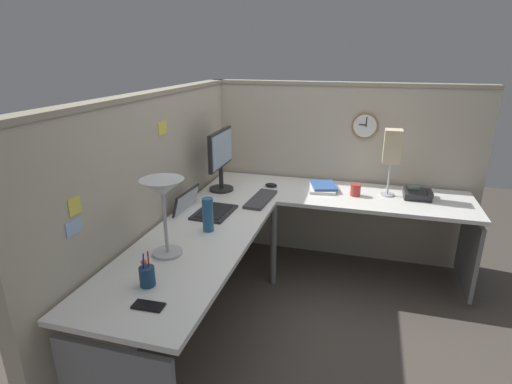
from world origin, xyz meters
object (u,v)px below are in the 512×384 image
desk_lamp_paper (392,148)px  cell_phone (148,306)px  monitor (221,156)px  laptop (202,208)px  keyboard (261,199)px  book_stack (323,187)px  wall_clock (365,126)px  office_phone (418,194)px  desk_lamp_dome (163,194)px  pen_cup (147,276)px  thermos_flask (208,215)px  computer_mouse (271,185)px  coffee_mug (355,190)px

desk_lamp_paper → cell_phone: bearing=149.8°
monitor → laptop: (-0.49, -0.03, -0.27)m
monitor → desk_lamp_paper: size_ratio=0.94×
keyboard → desk_lamp_paper: 1.09m
book_stack → wall_clock: size_ratio=1.45×
office_phone → desk_lamp_paper: desk_lamp_paper is taller
desk_lamp_dome → desk_lamp_paper: 1.84m
pen_cup → desk_lamp_paper: bearing=-34.6°
desk_lamp_dome → thermos_flask: 0.45m
laptop → office_phone: (0.72, -1.52, 0.01)m
pen_cup → desk_lamp_paper: size_ratio=0.34×
monitor → computer_mouse: (0.19, -0.38, -0.28)m
laptop → thermos_flask: bearing=-149.8°
thermos_flask → wall_clock: size_ratio=1.00×
keyboard → wall_clock: (0.68, -0.72, 0.49)m
computer_mouse → book_stack: book_stack is taller
cell_phone → desk_lamp_paper: desk_lamp_paper is taller
computer_mouse → office_phone: bearing=-87.9°
desk_lamp_dome → book_stack: 1.59m
coffee_mug → wall_clock: bearing=-3.8°
desk_lamp_dome → monitor: bearing=4.7°
laptop → pen_cup: bearing=-172.8°
keyboard → thermos_flask: 0.66m
laptop → coffee_mug: size_ratio=4.12×
monitor → desk_lamp_paper: 1.35m
pen_cup → desk_lamp_paper: 2.09m
cell_phone → office_phone: size_ratio=0.69×
pen_cup → wall_clock: (1.99, -0.95, 0.45)m
desk_lamp_dome → coffee_mug: desk_lamp_dome is taller
desk_lamp_paper → book_stack: bearing=89.6°
keyboard → thermos_flask: size_ratio=1.95×
monitor → pen_cup: monitor is taller
laptop → keyboard: laptop is taller
office_phone → book_stack: size_ratio=0.66×
laptop → desk_lamp_dome: desk_lamp_dome is taller
thermos_flask → coffee_mug: size_ratio=2.29×
book_stack → desk_lamp_paper: (-0.00, -0.51, 0.36)m
desk_lamp_paper → coffee_mug: (-0.08, 0.25, -0.34)m
laptop → monitor: bearing=3.5°
office_phone → wall_clock: size_ratio=0.95×
desk_lamp_dome → wall_clock: (1.67, -1.01, 0.14)m
laptop → book_stack: laptop is taller
keyboard → book_stack: size_ratio=1.34×
laptop → office_phone: 1.68m
desk_lamp_paper → office_phone: bearing=-91.8°
monitor → cell_phone: 1.66m
desk_lamp_dome → cell_phone: (-0.48, -0.15, -0.36)m
office_phone → monitor: bearing=98.4°
monitor → office_phone: 1.59m
coffee_mug → desk_lamp_dome: bearing=142.7°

